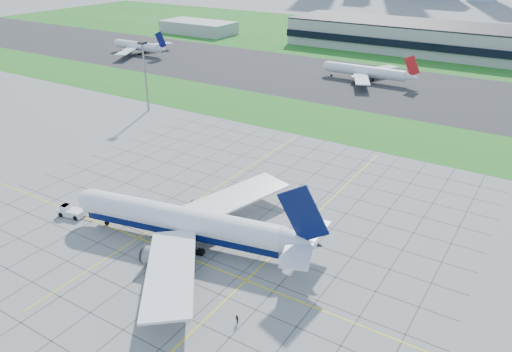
% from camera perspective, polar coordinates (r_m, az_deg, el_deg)
% --- Properties ---
extents(ground, '(1400.00, 1400.00, 0.00)m').
position_cam_1_polar(ground, '(107.23, -8.69, -8.06)').
color(ground, gray).
rests_on(ground, ground).
extents(grass_median, '(700.00, 35.00, 0.04)m').
position_cam_1_polar(grass_median, '(177.46, 10.43, 5.74)').
color(grass_median, '#216C1E').
rests_on(grass_median, ground).
extents(asphalt_taxiway, '(700.00, 75.00, 0.04)m').
position_cam_1_polar(asphalt_taxiway, '(227.35, 15.87, 9.57)').
color(asphalt_taxiway, '#383838').
rests_on(asphalt_taxiway, ground).
extents(grass_far, '(700.00, 145.00, 0.04)m').
position_cam_1_polar(grass_far, '(332.01, 21.82, 13.56)').
color(grass_far, '#216C1E').
rests_on(grass_far, ground).
extents(apron_markings, '(120.00, 130.00, 0.03)m').
position_cam_1_polar(apron_markings, '(114.17, -4.93, -5.57)').
color(apron_markings, '#474744').
rests_on(apron_markings, ground).
extents(service_block, '(50.00, 25.00, 8.00)m').
position_cam_1_polar(service_block, '(357.65, -6.59, 16.53)').
color(service_block, '#B7B7B2').
rests_on(service_block, ground).
extents(light_mast, '(2.50, 2.50, 25.60)m').
position_cam_1_polar(light_mast, '(189.92, -12.61, 11.95)').
color(light_mast, gray).
rests_on(light_mast, ground).
extents(airliner, '(57.41, 57.61, 18.25)m').
position_cam_1_polar(airliner, '(106.13, -8.19, -5.23)').
color(airliner, white).
rests_on(airliner, ground).
extents(pushback_tug, '(9.25, 4.20, 2.54)m').
position_cam_1_polar(pushback_tug, '(124.65, -20.43, -3.80)').
color(pushback_tug, white).
rests_on(pushback_tug, ground).
extents(crew_near, '(0.67, 0.65, 1.55)m').
position_cam_1_polar(crew_near, '(128.14, -21.28, -3.30)').
color(crew_near, black).
rests_on(crew_near, ground).
extents(crew_far, '(1.01, 1.03, 1.67)m').
position_cam_1_polar(crew_far, '(87.34, -2.22, -16.07)').
color(crew_far, black).
rests_on(crew_far, ground).
extents(distant_jet_0, '(36.61, 42.66, 14.08)m').
position_cam_1_polar(distant_jet_0, '(295.22, -13.25, 14.26)').
color(distant_jet_0, white).
rests_on(distant_jet_0, ground).
extents(distant_jet_1, '(42.71, 42.66, 14.08)m').
position_cam_1_polar(distant_jet_1, '(235.72, 12.52, 11.60)').
color(distant_jet_1, white).
rests_on(distant_jet_1, ground).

